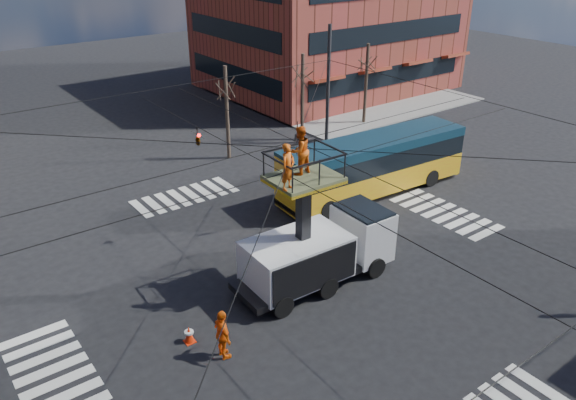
# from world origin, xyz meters

# --- Properties ---
(ground) EXTENTS (120.00, 120.00, 0.00)m
(ground) POSITION_xyz_m (0.00, 0.00, 0.00)
(ground) COLOR black
(ground) RESTS_ON ground
(sidewalk_ne) EXTENTS (18.00, 18.00, 0.12)m
(sidewalk_ne) POSITION_xyz_m (21.00, 21.00, 0.06)
(sidewalk_ne) COLOR slate
(sidewalk_ne) RESTS_ON ground
(crosswalks) EXTENTS (22.40, 22.40, 0.02)m
(crosswalks) POSITION_xyz_m (0.00, 0.00, 0.01)
(crosswalks) COLOR silver
(crosswalks) RESTS_ON ground
(building_ne) EXTENTS (20.06, 16.06, 14.00)m
(building_ne) POSITION_xyz_m (21.98, 23.98, 7.00)
(building_ne) COLOR brown
(building_ne) RESTS_ON ground
(overhead_network) EXTENTS (24.24, 24.24, 8.00)m
(overhead_network) POSITION_xyz_m (-0.07, 0.40, 4.29)
(overhead_network) COLOR #2D2D30
(overhead_network) RESTS_ON ground
(tree_a) EXTENTS (2.00, 2.00, 6.00)m
(tree_a) POSITION_xyz_m (5.00, 13.50, 4.63)
(tree_a) COLOR #382B21
(tree_a) RESTS_ON ground
(tree_b) EXTENTS (2.00, 2.00, 6.00)m
(tree_b) POSITION_xyz_m (11.00, 13.50, 4.63)
(tree_b) COLOR #382B21
(tree_b) RESTS_ON ground
(tree_c) EXTENTS (2.00, 2.00, 6.00)m
(tree_c) POSITION_xyz_m (17.00, 13.50, 4.63)
(tree_c) COLOR #382B21
(tree_c) RESTS_ON ground
(utility_truck) EXTENTS (7.08, 2.85, 6.91)m
(utility_truck) POSITION_xyz_m (0.68, -0.84, 2.18)
(utility_truck) COLOR black
(utility_truck) RESTS_ON ground
(city_bus) EXTENTS (11.57, 3.36, 3.20)m
(city_bus) POSITION_xyz_m (8.77, 4.19, 1.72)
(city_bus) COLOR gold
(city_bus) RESTS_ON ground
(traffic_cone) EXTENTS (0.36, 0.36, 0.67)m
(traffic_cone) POSITION_xyz_m (-5.54, -1.14, 0.33)
(traffic_cone) COLOR #FF2E0A
(traffic_cone) RESTS_ON ground
(worker_ground) EXTENTS (0.58, 1.17, 1.92)m
(worker_ground) POSITION_xyz_m (-4.95, -2.56, 0.96)
(worker_ground) COLOR orange
(worker_ground) RESTS_ON ground
(flagger) EXTENTS (1.11, 1.36, 1.83)m
(flagger) POSITION_xyz_m (3.76, 0.34, 0.91)
(flagger) COLOR orange
(flagger) RESTS_ON ground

